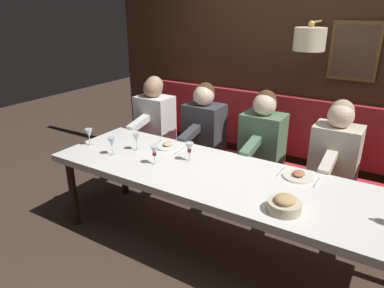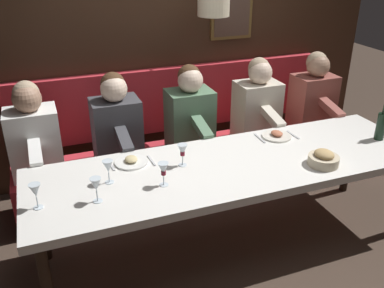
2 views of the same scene
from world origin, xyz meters
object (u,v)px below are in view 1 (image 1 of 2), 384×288
(wine_glass_0, at_px, (154,151))
(wine_glass_4, at_px, (112,143))
(diner_near, at_px, (336,147))
(bread_bowl, at_px, (284,205))
(diner_farthest, at_px, (154,113))
(diner_far, at_px, (204,122))
(wine_glass_3, at_px, (136,138))
(dining_table, at_px, (222,182))
(wine_glass_1, at_px, (89,134))
(wine_glass_2, at_px, (189,148))
(diner_middle, at_px, (263,133))

(wine_glass_0, relative_size, wine_glass_4, 1.00)
(diner_near, xyz_separation_m, bread_bowl, (-1.14, 0.09, -0.03))
(diner_farthest, bearing_deg, diner_far, -90.00)
(diner_farthest, bearing_deg, wine_glass_3, -152.15)
(wine_glass_4, bearing_deg, dining_table, -81.17)
(wine_glass_0, relative_size, wine_glass_1, 1.00)
(wine_glass_0, bearing_deg, wine_glass_3, 64.07)
(wine_glass_1, xyz_separation_m, wine_glass_2, (0.20, -0.99, -0.00))
(wine_glass_2, relative_size, wine_glass_4, 1.00)
(diner_far, relative_size, bread_bowl, 3.60)
(wine_glass_1, bearing_deg, bread_bowl, -94.53)
(diner_middle, distance_m, wine_glass_0, 1.15)
(diner_near, height_order, wine_glass_0, diner_near)
(diner_middle, distance_m, wine_glass_4, 1.44)
(diner_far, relative_size, wine_glass_1, 4.82)
(diner_far, height_order, wine_glass_4, diner_far)
(dining_table, distance_m, diner_near, 1.11)
(diner_middle, distance_m, wine_glass_2, 0.86)
(diner_middle, xyz_separation_m, wine_glass_3, (-0.84, 0.89, 0.04))
(dining_table, bearing_deg, diner_middle, 0.96)
(diner_middle, distance_m, wine_glass_3, 1.22)
(diner_farthest, height_order, wine_glass_0, diner_farthest)
(diner_near, distance_m, wine_glass_4, 1.97)
(wine_glass_2, distance_m, wine_glass_4, 0.69)
(diner_middle, relative_size, bread_bowl, 3.60)
(wine_glass_3, height_order, bread_bowl, wine_glass_3)
(wine_glass_1, bearing_deg, wine_glass_3, -72.64)
(wine_glass_0, height_order, wine_glass_2, same)
(wine_glass_1, distance_m, wine_glass_2, 1.01)
(diner_near, height_order, diner_middle, same)
(diner_middle, distance_m, diner_farthest, 1.33)
(wine_glass_2, relative_size, wine_glass_3, 1.00)
(diner_farthest, bearing_deg, dining_table, -123.25)
(dining_table, relative_size, diner_middle, 3.74)
(dining_table, xyz_separation_m, wine_glass_3, (0.04, 0.90, 0.18))
(diner_farthest, distance_m, bread_bowl, 2.24)
(diner_farthest, distance_m, wine_glass_2, 1.26)
(diner_near, xyz_separation_m, wine_glass_0, (-1.00, 1.24, 0.04))
(wine_glass_1, height_order, bread_bowl, wine_glass_1)
(dining_table, relative_size, diner_far, 3.74)
(diner_middle, xyz_separation_m, diner_far, (0.00, 0.66, 0.00))
(dining_table, distance_m, diner_farthest, 1.61)
(diner_farthest, height_order, wine_glass_3, diner_farthest)
(diner_near, relative_size, diner_farthest, 1.00)
(dining_table, bearing_deg, wine_glass_4, 98.83)
(diner_near, xyz_separation_m, wine_glass_1, (-0.98, 2.03, 0.04))
(wine_glass_1, xyz_separation_m, wine_glass_3, (0.14, -0.46, 0.00))
(diner_far, relative_size, wine_glass_2, 4.82)
(wine_glass_2, bearing_deg, wine_glass_3, 95.70)
(diner_near, bearing_deg, diner_farthest, 90.00)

